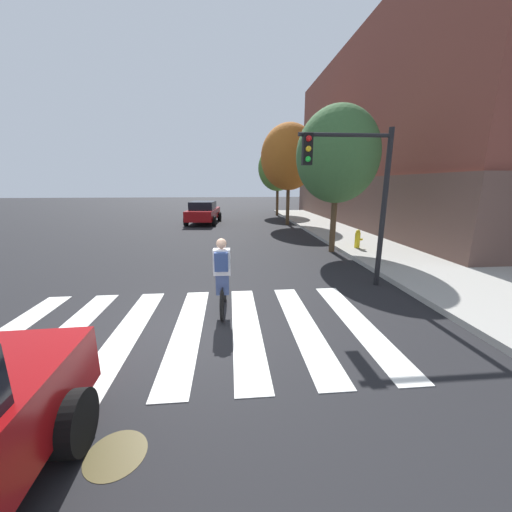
% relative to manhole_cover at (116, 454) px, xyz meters
% --- Properties ---
extents(ground_plane, '(120.00, 120.00, 0.00)m').
position_rel_manhole_cover_xyz_m(ground_plane, '(0.39, 2.74, -0.00)').
color(ground_plane, black).
extents(crosswalk_stripes, '(7.48, 4.06, 0.01)m').
position_rel_manhole_cover_xyz_m(crosswalk_stripes, '(0.39, 2.74, 0.00)').
color(crosswalk_stripes, silver).
rests_on(crosswalk_stripes, ground).
extents(manhole_cover, '(0.64, 0.64, 0.01)m').
position_rel_manhole_cover_xyz_m(manhole_cover, '(0.00, 0.00, 0.00)').
color(manhole_cover, '#473D1E').
rests_on(manhole_cover, ground).
extents(sedan_mid, '(2.49, 4.73, 1.58)m').
position_rel_manhole_cover_xyz_m(sedan_mid, '(-0.61, 19.04, 0.81)').
color(sedan_mid, maroon).
rests_on(sedan_mid, ground).
extents(cyclist, '(0.37, 1.71, 1.69)m').
position_rel_manhole_cover_xyz_m(cyclist, '(1.08, 3.51, 0.84)').
color(cyclist, black).
rests_on(cyclist, ground).
extents(traffic_light_near, '(2.47, 0.28, 4.20)m').
position_rel_manhole_cover_xyz_m(traffic_light_near, '(4.57, 4.96, 2.86)').
color(traffic_light_near, black).
rests_on(traffic_light_near, ground).
extents(fire_hydrant, '(0.33, 0.22, 0.78)m').
position_rel_manhole_cover_xyz_m(fire_hydrant, '(6.67, 9.18, 0.53)').
color(fire_hydrant, gold).
rests_on(fire_hydrant, sidewalk).
extents(street_tree_near, '(3.25, 3.25, 5.79)m').
position_rel_manhole_cover_xyz_m(street_tree_near, '(5.58, 9.23, 3.90)').
color(street_tree_near, '#4C3823').
rests_on(street_tree_near, ground).
extents(street_tree_mid, '(3.79, 3.79, 6.74)m').
position_rel_manhole_cover_xyz_m(street_tree_mid, '(5.34, 17.83, 4.55)').
color(street_tree_mid, '#4C3823').
rests_on(street_tree_mid, ground).
extents(street_tree_far, '(3.47, 3.47, 6.17)m').
position_rel_manhole_cover_xyz_m(street_tree_far, '(5.62, 24.11, 4.16)').
color(street_tree_far, '#4C3823').
rests_on(street_tree_far, ground).
extents(corner_building, '(15.98, 23.72, 11.77)m').
position_rel_manhole_cover_xyz_m(corner_building, '(16.97, 17.76, 5.84)').
color(corner_building, brown).
rests_on(corner_building, ground).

